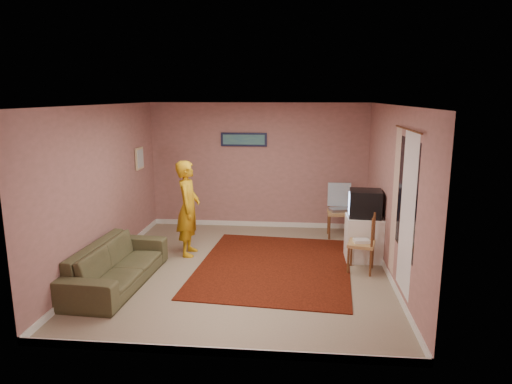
# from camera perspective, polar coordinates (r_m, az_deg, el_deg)

# --- Properties ---
(ground) EXTENTS (5.00, 5.00, 0.00)m
(ground) POSITION_cam_1_polar(r_m,az_deg,el_deg) (7.43, -1.45, -9.66)
(ground) COLOR gray
(ground) RESTS_ON ground
(wall_back) EXTENTS (4.50, 0.02, 2.60)m
(wall_back) POSITION_cam_1_polar(r_m,az_deg,el_deg) (9.50, 0.31, 3.28)
(wall_back) COLOR #AF7473
(wall_back) RESTS_ON ground
(wall_front) EXTENTS (4.50, 0.02, 2.60)m
(wall_front) POSITION_cam_1_polar(r_m,az_deg,el_deg) (4.66, -5.23, -6.07)
(wall_front) COLOR #AF7473
(wall_front) RESTS_ON ground
(wall_left) EXTENTS (0.02, 5.00, 2.60)m
(wall_left) POSITION_cam_1_polar(r_m,az_deg,el_deg) (7.65, -18.48, 0.52)
(wall_left) COLOR #AF7473
(wall_left) RESTS_ON ground
(wall_right) EXTENTS (0.02, 5.00, 2.60)m
(wall_right) POSITION_cam_1_polar(r_m,az_deg,el_deg) (7.14, 16.72, -0.16)
(wall_right) COLOR #AF7473
(wall_right) RESTS_ON ground
(ceiling) EXTENTS (4.50, 5.00, 0.02)m
(ceiling) POSITION_cam_1_polar(r_m,az_deg,el_deg) (6.90, -1.57, 10.82)
(ceiling) COLOR silver
(ceiling) RESTS_ON wall_back
(baseboard_back) EXTENTS (4.50, 0.02, 0.10)m
(baseboard_back) POSITION_cam_1_polar(r_m,az_deg,el_deg) (9.76, 0.29, -4.01)
(baseboard_back) COLOR white
(baseboard_back) RESTS_ON ground
(baseboard_front) EXTENTS (4.50, 0.02, 0.10)m
(baseboard_front) POSITION_cam_1_polar(r_m,az_deg,el_deg) (5.19, -4.93, -19.27)
(baseboard_front) COLOR white
(baseboard_front) RESTS_ON ground
(baseboard_left) EXTENTS (0.02, 5.00, 0.10)m
(baseboard_left) POSITION_cam_1_polar(r_m,az_deg,el_deg) (7.98, -17.82, -8.31)
(baseboard_left) COLOR white
(baseboard_left) RESTS_ON ground
(baseboard_right) EXTENTS (0.02, 5.00, 0.10)m
(baseboard_right) POSITION_cam_1_polar(r_m,az_deg,el_deg) (7.49, 16.06, -9.54)
(baseboard_right) COLOR white
(baseboard_right) RESTS_ON ground
(window) EXTENTS (0.01, 1.10, 1.50)m
(window) POSITION_cam_1_polar(r_m,az_deg,el_deg) (6.25, 18.31, -0.54)
(window) COLOR black
(window) RESTS_ON wall_right
(curtain_sheer) EXTENTS (0.01, 0.75, 2.10)m
(curtain_sheer) POSITION_cam_1_polar(r_m,az_deg,el_deg) (6.15, 18.36, -2.66)
(curtain_sheer) COLOR white
(curtain_sheer) RESTS_ON wall_right
(curtain_floral) EXTENTS (0.01, 0.35, 2.10)m
(curtain_floral) POSITION_cam_1_polar(r_m,az_deg,el_deg) (6.81, 16.96, -1.18)
(curtain_floral) COLOR #F2E7CE
(curtain_floral) RESTS_ON wall_right
(curtain_rod) EXTENTS (0.02, 1.40, 0.02)m
(curtain_rod) POSITION_cam_1_polar(r_m,az_deg,el_deg) (6.12, 18.44, 7.44)
(curtain_rod) COLOR brown
(curtain_rod) RESTS_ON wall_right
(picture_back) EXTENTS (0.95, 0.04, 0.28)m
(picture_back) POSITION_cam_1_polar(r_m,az_deg,el_deg) (9.43, -1.54, 6.57)
(picture_back) COLOR #121634
(picture_back) RESTS_ON wall_back
(picture_left) EXTENTS (0.04, 0.38, 0.42)m
(picture_left) POSITION_cam_1_polar(r_m,az_deg,el_deg) (9.06, -14.35, 4.08)
(picture_left) COLOR beige
(picture_left) RESTS_ON wall_left
(area_rug) EXTENTS (2.65, 3.21, 0.02)m
(area_rug) POSITION_cam_1_polar(r_m,az_deg,el_deg) (7.57, 2.29, -9.19)
(area_rug) COLOR black
(area_rug) RESTS_ON ground
(tv_cabinet) EXTENTS (0.59, 0.54, 0.76)m
(tv_cabinet) POSITION_cam_1_polar(r_m,az_deg,el_deg) (7.95, 13.29, -5.64)
(tv_cabinet) COLOR white
(tv_cabinet) RESTS_ON ground
(crt_tv) EXTENTS (0.56, 0.51, 0.45)m
(crt_tv) POSITION_cam_1_polar(r_m,az_deg,el_deg) (7.79, 13.46, -1.40)
(crt_tv) COLOR black
(crt_tv) RESTS_ON tv_cabinet
(chair_a) EXTENTS (0.46, 0.43, 0.55)m
(chair_a) POSITION_cam_1_polar(r_m,az_deg,el_deg) (9.05, 10.41, -1.79)
(chair_a) COLOR tan
(chair_a) RESTS_ON ground
(dvd_player) EXTENTS (0.43, 0.35, 0.06)m
(dvd_player) POSITION_cam_1_polar(r_m,az_deg,el_deg) (9.06, 10.39, -2.21)
(dvd_player) COLOR #ADADB2
(dvd_player) RESTS_ON chair_a
(blue_throw) EXTENTS (0.45, 0.06, 0.47)m
(blue_throw) POSITION_cam_1_polar(r_m,az_deg,el_deg) (9.19, 10.35, -0.31)
(blue_throw) COLOR #85B8DA
(blue_throw) RESTS_ON chair_a
(chair_b) EXTENTS (0.49, 0.50, 0.50)m
(chair_b) POSITION_cam_1_polar(r_m,az_deg,el_deg) (7.37, 13.07, -5.47)
(chair_b) COLOR tan
(chair_b) RESTS_ON ground
(game_console) EXTENTS (0.26, 0.20, 0.05)m
(game_console) POSITION_cam_1_polar(r_m,az_deg,el_deg) (7.39, 13.05, -5.97)
(game_console) COLOR white
(game_console) RESTS_ON chair_b
(sofa) EXTENTS (0.93, 2.14, 0.61)m
(sofa) POSITION_cam_1_polar(r_m,az_deg,el_deg) (7.09, -16.98, -8.63)
(sofa) COLOR #4B4B2D
(sofa) RESTS_ON ground
(person) EXTENTS (0.43, 0.62, 1.66)m
(person) POSITION_cam_1_polar(r_m,az_deg,el_deg) (7.96, -8.47, -2.03)
(person) COLOR #CA9313
(person) RESTS_ON ground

